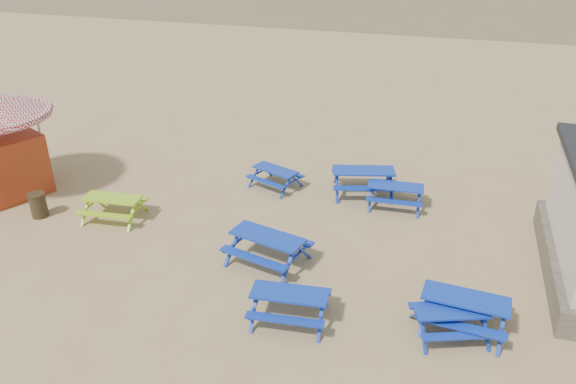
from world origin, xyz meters
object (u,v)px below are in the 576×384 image
(picnic_table_blue_b, at_px, (363,181))
(picnic_table_yellow, at_px, (114,208))
(picnic_table_blue_a, at_px, (275,178))
(litter_bin, at_px, (38,205))

(picnic_table_blue_b, height_order, picnic_table_yellow, picnic_table_blue_b)
(picnic_table_blue_a, bearing_deg, picnic_table_blue_b, 28.59)
(picnic_table_blue_b, height_order, litter_bin, picnic_table_blue_b)
(picnic_table_blue_b, bearing_deg, picnic_table_yellow, -165.60)
(picnic_table_blue_a, xyz_separation_m, picnic_table_yellow, (-4.00, -3.45, 0.03))
(picnic_table_blue_a, bearing_deg, litter_bin, -126.58)
(picnic_table_yellow, relative_size, litter_bin, 2.39)
(picnic_table_blue_b, relative_size, picnic_table_yellow, 1.28)
(picnic_table_blue_a, xyz_separation_m, picnic_table_blue_b, (2.89, 0.39, 0.09))
(picnic_table_yellow, bearing_deg, litter_bin, -171.88)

